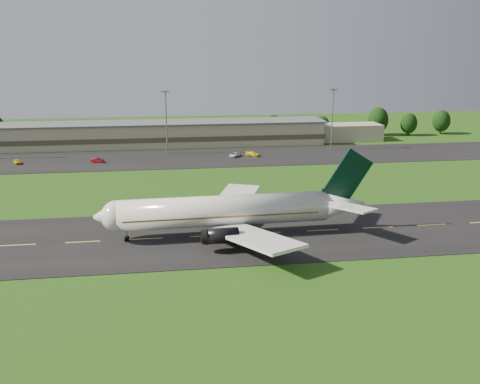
{
  "coord_description": "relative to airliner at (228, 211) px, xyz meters",
  "views": [
    {
      "loc": [
        3.84,
        -92.26,
        33.41
      ],
      "look_at": [
        18.37,
        8.0,
        6.0
      ],
      "focal_mm": 40.0,
      "sensor_mm": 36.0,
      "label": 1
    }
  ],
  "objects": [
    {
      "name": "service_vehicle_a",
      "position": [
        -54.47,
        70.67,
        -3.89
      ],
      "size": [
        3.0,
        4.27,
        1.35
      ],
      "primitive_type": "imported",
      "rotation": [
        0.0,
        0.0,
        0.4
      ],
      "color": "gold",
      "rests_on": "apron"
    },
    {
      "name": "ground",
      "position": [
        -15.08,
        -0.02,
        -4.66
      ],
      "size": [
        360.0,
        360.0,
        0.0
      ],
      "primitive_type": "plane",
      "color": "#244D13",
      "rests_on": "ground"
    },
    {
      "name": "taxiway",
      "position": [
        -15.08,
        -0.02,
        -4.61
      ],
      "size": [
        220.0,
        30.0,
        0.1
      ],
      "primitive_type": "cube",
      "color": "black",
      "rests_on": "ground"
    },
    {
      "name": "terminal",
      "position": [
        -8.68,
        96.16,
        -0.67
      ],
      "size": [
        145.0,
        16.0,
        8.4
      ],
      "color": "#B7AA8C",
      "rests_on": "ground"
    },
    {
      "name": "service_vehicle_c",
      "position": [
        10.91,
        71.97,
        -3.89
      ],
      "size": [
        4.54,
        5.23,
        1.34
      ],
      "primitive_type": "imported",
      "rotation": [
        0.0,
        0.0,
        -0.6
      ],
      "color": "silver",
      "rests_on": "apron"
    },
    {
      "name": "light_mast_east",
      "position": [
        44.92,
        79.98,
        8.08
      ],
      "size": [
        2.4,
        1.2,
        20.35
      ],
      "color": "gray",
      "rests_on": "ground"
    },
    {
      "name": "service_vehicle_b",
      "position": [
        -31.04,
        69.32,
        -3.9
      ],
      "size": [
        4.2,
        2.28,
        1.31
      ],
      "primitive_type": "imported",
      "rotation": [
        0.0,
        0.0,
        1.34
      ],
      "color": "#A60B12",
      "rests_on": "apron"
    },
    {
      "name": "service_vehicle_d",
      "position": [
        16.74,
        72.39,
        -3.86
      ],
      "size": [
        4.99,
        4.51,
        1.4
      ],
      "primitive_type": "imported",
      "rotation": [
        0.0,
        0.0,
        0.9
      ],
      "color": "yellow",
      "rests_on": "apron"
    },
    {
      "name": "light_mast_centre",
      "position": [
        -10.08,
        79.98,
        8.08
      ],
      "size": [
        2.4,
        1.2,
        20.35
      ],
      "color": "gray",
      "rests_on": "ground"
    },
    {
      "name": "apron",
      "position": [
        -15.08,
        71.98,
        -4.61
      ],
      "size": [
        260.0,
        30.0,
        0.1
      ],
      "primitive_type": "cube",
      "color": "black",
      "rests_on": "ground"
    },
    {
      "name": "airliner",
      "position": [
        0.0,
        0.0,
        0.0
      ],
      "size": [
        51.28,
        42.17,
        15.57
      ],
      "rotation": [
        0.0,
        0.0,
        0.03
      ],
      "color": "white",
      "rests_on": "ground"
    },
    {
      "name": "tree_line",
      "position": [
        14.09,
        106.58,
        0.53
      ],
      "size": [
        195.65,
        9.94,
        10.95
      ],
      "color": "black",
      "rests_on": "ground"
    }
  ]
}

